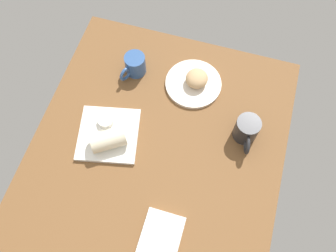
{
  "coord_description": "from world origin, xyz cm",
  "views": [
    {
      "loc": [
        38.2,
        16.6,
        122.91
      ],
      "look_at": [
        -12.54,
        1.7,
        7.0
      ],
      "focal_mm": 37.58,
      "sensor_mm": 36.0,
      "label": 1
    }
  ],
  "objects": [
    {
      "name": "sauce_cup",
      "position": [
        -8.32,
        -20.86,
        6.8
      ],
      "size": [
        5.81,
        5.81,
        2.22
      ],
      "color": "silver",
      "rests_on": "square_plate"
    },
    {
      "name": "book_stack",
      "position": [
        26.54,
        10.33,
        5.08
      ],
      "size": [
        18.99,
        12.74,
        2.16
      ],
      "color": "silver",
      "rests_on": "dining_table"
    },
    {
      "name": "round_plate",
      "position": [
        -33.83,
        5.78,
        4.7
      ],
      "size": [
        21.89,
        21.89,
        1.4
      ],
      "primitive_type": "cylinder",
      "color": "silver",
      "rests_on": "dining_table"
    },
    {
      "name": "coffee_mug",
      "position": [
        -18.04,
        29.17,
        9.06
      ],
      "size": [
        13.76,
        8.64,
        9.91
      ],
      "color": "#262628",
      "rests_on": "dining_table"
    },
    {
      "name": "scone_pastry",
      "position": [
        -34.42,
        6.81,
        8.07
      ],
      "size": [
        10.91,
        10.73,
        5.34
      ],
      "primitive_type": "ellipsoid",
      "rotation": [
        0.0,
        0.0,
        5.98
      ],
      "color": "tan",
      "rests_on": "round_plate"
    },
    {
      "name": "second_mug",
      "position": [
        -33.33,
        -17.98,
        8.46
      ],
      "size": [
        12.22,
        8.03,
        8.71
      ],
      "color": "#2D518C",
      "rests_on": "dining_table"
    },
    {
      "name": "square_plate",
      "position": [
        -4.09,
        -18.51,
        4.8
      ],
      "size": [
        25.5,
        25.5,
        1.6
      ],
      "primitive_type": "cube",
      "rotation": [
        0.0,
        0.0,
        0.21
      ],
      "color": "white",
      "rests_on": "dining_table"
    },
    {
      "name": "breakfast_wrap",
      "position": [
        -0.71,
        -16.63,
        9.14
      ],
      "size": [
        12.58,
        14.02,
        7.08
      ],
      "primitive_type": "cylinder",
      "rotation": [
        1.57,
        0.0,
        3.72
      ],
      "color": "beige",
      "rests_on": "square_plate"
    },
    {
      "name": "dining_table",
      "position": [
        0.0,
        0.0,
        2.0
      ],
      "size": [
        110.0,
        90.0,
        4.0
      ],
      "primitive_type": "cube",
      "color": "brown",
      "rests_on": "ground"
    }
  ]
}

